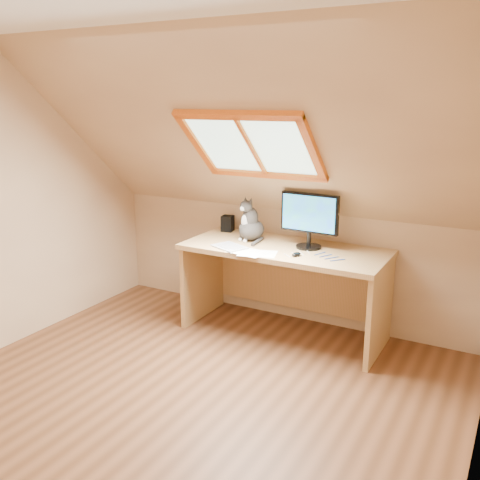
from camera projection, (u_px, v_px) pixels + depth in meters
The scene contains 10 objects.
ground at pixel (177, 407), 3.50m from camera, with size 3.50×3.50×0.00m, color brown.
room_shell at pixel (160, 194), 3.06m from camera, with size 3.52×3.52×2.41m.
desk at pixel (288, 271), 4.53m from camera, with size 1.69×0.74×0.77m.
monitor at pixel (309, 217), 4.32m from camera, with size 0.49×0.21×0.45m.
cat at pixel (251, 225), 4.60m from camera, with size 0.29×0.31×0.39m.
desk_speaker at pixel (228, 223), 4.93m from camera, with size 0.10×0.10×0.15m, color black.
graphics_tablet at pixel (230, 247), 4.40m from camera, with size 0.28×0.20×0.01m, color #B2B2B7.
mouse at pixel (296, 254), 4.16m from camera, with size 0.05×0.09×0.03m, color black.
papers at pixel (258, 253), 4.25m from camera, with size 0.33×0.27×0.00m.
cables at pixel (316, 256), 4.16m from camera, with size 0.51×0.26×0.01m.
Camera 1 is at (1.85, -2.52, 1.96)m, focal length 40.00 mm.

